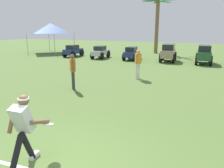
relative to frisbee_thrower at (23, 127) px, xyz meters
The scene contains 11 objects.
frisbee_thrower is the anchor object (origin of this frame).
frisbee_in_flight 0.54m from the frisbee_thrower, 71.76° to the left, with size 0.26×0.26×0.10m.
teammate_midfield 8.24m from the frisbee_thrower, 91.33° to the left, with size 0.30×0.49×1.56m.
teammate_deep 5.53m from the frisbee_thrower, 113.40° to the left, with size 0.39×0.41×1.56m.
parked_car_slot_a 17.22m from the frisbee_thrower, 120.10° to the left, with size 1.13×2.22×1.10m.
parked_car_slot_b 15.94m from the frisbee_thrower, 111.01° to the left, with size 1.17×2.24×1.10m.
parked_car_slot_c 15.35m from the frisbee_thrower, 100.62° to the left, with size 1.19×2.24×1.10m.
parked_car_slot_d 15.26m from the frisbee_thrower, 89.07° to the left, with size 1.29×2.40×1.40m.
parked_car_slot_e 15.39m from the frisbee_thrower, 79.04° to the left, with size 1.24×2.38×1.40m.
palm_tree_far_left 21.10m from the frisbee_thrower, 95.45° to the left, with size 3.55×3.34×5.79m.
event_tent 21.14m from the frisbee_thrower, 126.97° to the left, with size 3.75×3.75×3.17m.
Camera 1 is at (2.55, -2.68, 2.66)m, focal length 35.00 mm.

